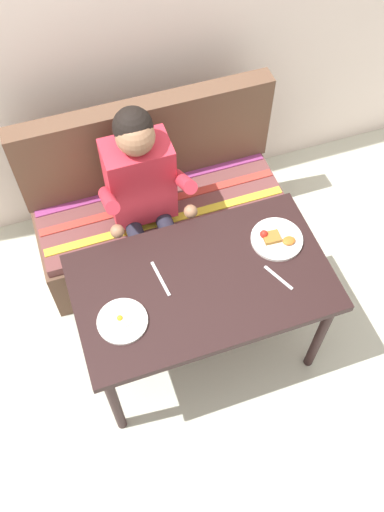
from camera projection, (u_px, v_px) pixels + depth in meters
The scene contains 9 objects.
ground_plane at pixel (200, 345), 3.13m from camera, with size 8.00×8.00×0.00m, color beige.
back_wall at pixel (119, 13), 2.71m from camera, with size 4.40×0.10×2.60m, color silver.
table at pixel (202, 289), 2.59m from camera, with size 1.20×0.70×0.73m.
couch at pixel (159, 210), 3.25m from camera, with size 1.44×0.56×1.00m.
person at pixel (144, 192), 2.80m from camera, with size 0.45×0.61×1.21m.
plate_breakfast at pixel (276, 239), 2.64m from camera, with size 0.25×0.25×0.05m.
plate_eggs at pixel (122, 321), 2.40m from camera, with size 0.23×0.23×0.04m.
fork at pixel (278, 278), 2.53m from camera, with size 0.01×0.17×0.01m, color silver.
knife at pixel (160, 279), 2.53m from camera, with size 0.01×0.20×0.01m, color silver.
Camera 1 is at (-0.46, -1.20, 2.90)m, focal length 38.36 mm.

